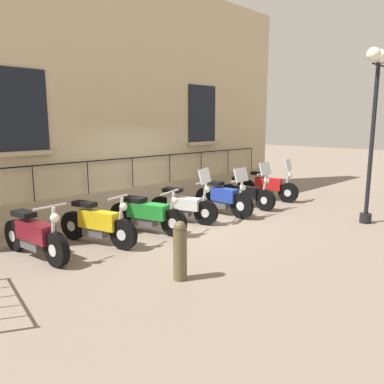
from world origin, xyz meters
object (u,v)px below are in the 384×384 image
motorcycle_red (268,187)px  motorcycle_black (247,194)px  motorcycle_yellow (98,225)px  lamppost (375,101)px  bollard (180,250)px  motorcycle_maroon (35,237)px  motorcycle_white (184,206)px  motorcycle_blue (224,199)px  motorcycle_green (147,214)px

motorcycle_red → motorcycle_black: bearing=-83.0°
motorcycle_yellow → motorcycle_black: 5.03m
lamppost → motorcycle_yellow: bearing=-120.0°
motorcycle_yellow → bollard: bearing=-1.0°
motorcycle_black → lamppost: lamppost is taller
motorcycle_maroon → lamppost: lamppost is taller
motorcycle_maroon → motorcycle_white: motorcycle_white is taller
lamppost → bollard: 6.28m
motorcycle_blue → bollard: motorcycle_blue is taller
motorcycle_green → motorcycle_blue: bearing=86.5°
motorcycle_green → motorcycle_black: bearing=89.5°
motorcycle_maroon → motorcycle_red: size_ratio=0.99×
motorcycle_white → motorcycle_blue: motorcycle_white is taller
motorcycle_maroon → bollard: (2.63, 1.21, 0.08)m
motorcycle_maroon → motorcycle_blue: size_ratio=1.04×
motorcycle_white → motorcycle_black: (0.09, 2.54, -0.02)m
motorcycle_yellow → lamppost: bearing=60.0°
motorcycle_blue → motorcycle_white: bearing=-99.1°
motorcycle_yellow → motorcycle_white: 2.49m
motorcycle_red → motorcycle_maroon: bearing=-90.2°
motorcycle_green → motorcycle_red: (-0.13, 5.05, 0.01)m
motorcycle_maroon → bollard: bearing=24.7°
motorcycle_white → bollard: (2.54, -2.54, 0.06)m
motorcycle_maroon → motorcycle_green: size_ratio=1.01×
motorcycle_green → motorcycle_white: (-0.06, 1.22, -0.00)m
motorcycle_blue → bollard: size_ratio=1.99×
lamppost → bollard: (-0.75, -5.70, -2.51)m
lamppost → motorcycle_green: bearing=-126.4°
motorcycle_white → lamppost: lamppost is taller
motorcycle_maroon → motorcycle_white: size_ratio=1.11×
motorcycle_maroon → motorcycle_yellow: motorcycle_maroon is taller
motorcycle_yellow → bollard: (2.51, -0.05, 0.07)m
motorcycle_black → bollard: bearing=-64.2°
motorcycle_green → lamppost: size_ratio=0.48×
motorcycle_yellow → motorcycle_green: bearing=88.6°
motorcycle_white → motorcycle_red: 3.83m
motorcycle_maroon → bollard: size_ratio=2.07×
motorcycle_blue → motorcycle_red: 2.54m
motorcycle_white → motorcycle_green: bearing=-87.4°
lamppost → motorcycle_maroon: bearing=-116.1°
motorcycle_black → motorcycle_yellow: bearing=-90.7°
motorcycle_yellow → motorcycle_blue: (0.18, 3.80, 0.03)m
motorcycle_yellow → lamppost: 7.02m
motorcycle_yellow → motorcycle_white: size_ratio=1.07×
motorcycle_green → lamppost: 6.03m
motorcycle_maroon → motorcycle_black: 6.28m
motorcycle_yellow → motorcycle_black: motorcycle_black is taller
motorcycle_green → bollard: size_ratio=2.05×
motorcycle_yellow → motorcycle_red: 6.32m
motorcycle_black → lamppost: size_ratio=0.47×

